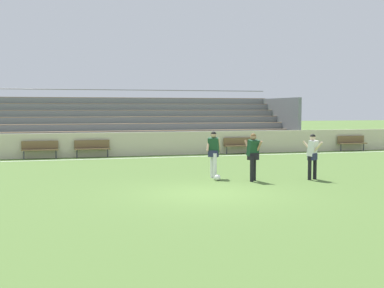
{
  "coord_description": "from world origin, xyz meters",
  "views": [
    {
      "loc": [
        -4.56,
        -14.44,
        2.54
      ],
      "look_at": [
        0.73,
        4.35,
        1.18
      ],
      "focal_mm": 47.72,
      "sensor_mm": 36.0,
      "label": 1
    }
  ],
  "objects_px": {
    "bench_centre_sideline": "(239,144)",
    "bench_near_wall_gap": "(92,147)",
    "player_white_deep_cover": "(313,153)",
    "soccer_ball": "(217,178)",
    "bench_far_left": "(352,142)",
    "player_dark_trailing_run": "(253,153)",
    "bench_far_right": "(40,148)",
    "player_dark_wide_right": "(213,150)",
    "bleacher_stand": "(79,123)"
  },
  "relations": [
    {
      "from": "bench_near_wall_gap",
      "to": "player_dark_wide_right",
      "type": "relative_size",
      "value": 1.06
    },
    {
      "from": "bench_far_left",
      "to": "soccer_ball",
      "type": "xyz_separation_m",
      "value": [
        -11.79,
        -9.84,
        -0.44
      ]
    },
    {
      "from": "bench_centre_sideline",
      "to": "player_dark_trailing_run",
      "type": "distance_m",
      "value": 10.83
    },
    {
      "from": "bench_near_wall_gap",
      "to": "player_dark_trailing_run",
      "type": "distance_m",
      "value": 11.3
    },
    {
      "from": "bench_centre_sideline",
      "to": "bench_near_wall_gap",
      "type": "height_order",
      "value": "same"
    },
    {
      "from": "player_white_deep_cover",
      "to": "player_dark_trailing_run",
      "type": "bearing_deg",
      "value": 174.08
    },
    {
      "from": "bleacher_stand",
      "to": "player_dark_trailing_run",
      "type": "bearing_deg",
      "value": -70.24
    },
    {
      "from": "bench_far_left",
      "to": "bench_near_wall_gap",
      "type": "relative_size",
      "value": 1.0
    },
    {
      "from": "bleacher_stand",
      "to": "player_white_deep_cover",
      "type": "height_order",
      "value": "bleacher_stand"
    },
    {
      "from": "bleacher_stand",
      "to": "bench_far_right",
      "type": "bearing_deg",
      "value": -119.07
    },
    {
      "from": "bench_far_right",
      "to": "player_dark_trailing_run",
      "type": "distance_m",
      "value": 12.61
    },
    {
      "from": "bench_near_wall_gap",
      "to": "player_white_deep_cover",
      "type": "bearing_deg",
      "value": -56.7
    },
    {
      "from": "player_dark_trailing_run",
      "to": "player_dark_wide_right",
      "type": "height_order",
      "value": "player_dark_wide_right"
    },
    {
      "from": "bench_near_wall_gap",
      "to": "player_dark_wide_right",
      "type": "height_order",
      "value": "player_dark_wide_right"
    },
    {
      "from": "bleacher_stand",
      "to": "bench_near_wall_gap",
      "type": "height_order",
      "value": "bleacher_stand"
    },
    {
      "from": "bench_centre_sideline",
      "to": "player_dark_wide_right",
      "type": "distance_m",
      "value": 10.22
    },
    {
      "from": "bench_far_left",
      "to": "player_dark_wide_right",
      "type": "height_order",
      "value": "player_dark_wide_right"
    },
    {
      "from": "bench_centre_sideline",
      "to": "bench_far_right",
      "type": "relative_size",
      "value": 1.0
    },
    {
      "from": "bench_centre_sideline",
      "to": "player_dark_wide_right",
      "type": "xyz_separation_m",
      "value": [
        -4.53,
        -9.15,
        0.47
      ]
    },
    {
      "from": "player_dark_trailing_run",
      "to": "soccer_ball",
      "type": "bearing_deg",
      "value": 159.78
    },
    {
      "from": "bench_far_left",
      "to": "player_dark_trailing_run",
      "type": "height_order",
      "value": "player_dark_trailing_run"
    },
    {
      "from": "bench_far_right",
      "to": "player_dark_wide_right",
      "type": "xyz_separation_m",
      "value": [
        6.21,
        -9.15,
        0.47
      ]
    },
    {
      "from": "bench_near_wall_gap",
      "to": "player_white_deep_cover",
      "type": "distance_m",
      "value": 12.56
    },
    {
      "from": "bench_far_left",
      "to": "bench_near_wall_gap",
      "type": "xyz_separation_m",
      "value": [
        -15.33,
        0.0,
        0.0
      ]
    },
    {
      "from": "bleacher_stand",
      "to": "bench_near_wall_gap",
      "type": "bearing_deg",
      "value": -84.23
    },
    {
      "from": "player_dark_wide_right",
      "to": "bench_far_right",
      "type": "bearing_deg",
      "value": 124.16
    },
    {
      "from": "bench_centre_sideline",
      "to": "player_dark_trailing_run",
      "type": "height_order",
      "value": "player_dark_trailing_run"
    },
    {
      "from": "bench_centre_sideline",
      "to": "soccer_ball",
      "type": "xyz_separation_m",
      "value": [
        -4.6,
        -9.84,
        -0.44
      ]
    },
    {
      "from": "bench_near_wall_gap",
      "to": "player_dark_trailing_run",
      "type": "height_order",
      "value": "player_dark_trailing_run"
    },
    {
      "from": "bench_far_left",
      "to": "player_dark_wide_right",
      "type": "xyz_separation_m",
      "value": [
        -11.72,
        -9.15,
        0.47
      ]
    },
    {
      "from": "bench_far_left",
      "to": "bleacher_stand",
      "type": "bearing_deg",
      "value": 165.9
    },
    {
      "from": "bench_centre_sideline",
      "to": "soccer_ball",
      "type": "distance_m",
      "value": 10.87
    },
    {
      "from": "bench_centre_sideline",
      "to": "bench_far_right",
      "type": "xyz_separation_m",
      "value": [
        -10.74,
        0.0,
        0.0
      ]
    },
    {
      "from": "bench_far_right",
      "to": "bench_near_wall_gap",
      "type": "bearing_deg",
      "value": 0.0
    },
    {
      "from": "player_dark_wide_right",
      "to": "player_white_deep_cover",
      "type": "relative_size",
      "value": 1.05
    },
    {
      "from": "soccer_ball",
      "to": "player_white_deep_cover",
      "type": "bearing_deg",
      "value": -11.08
    },
    {
      "from": "player_dark_wide_right",
      "to": "soccer_ball",
      "type": "xyz_separation_m",
      "value": [
        -0.07,
        -0.68,
        -0.91
      ]
    },
    {
      "from": "bench_near_wall_gap",
      "to": "soccer_ball",
      "type": "xyz_separation_m",
      "value": [
        3.54,
        -9.84,
        -0.44
      ]
    },
    {
      "from": "bench_far_left",
      "to": "player_white_deep_cover",
      "type": "height_order",
      "value": "player_white_deep_cover"
    },
    {
      "from": "player_white_deep_cover",
      "to": "soccer_ball",
      "type": "xyz_separation_m",
      "value": [
        -3.35,
        0.66,
        -0.86
      ]
    },
    {
      "from": "soccer_ball",
      "to": "bench_far_left",
      "type": "bearing_deg",
      "value": 39.83
    },
    {
      "from": "bleacher_stand",
      "to": "soccer_ball",
      "type": "bearing_deg",
      "value": -74.05
    },
    {
      "from": "bench_far_right",
      "to": "player_white_deep_cover",
      "type": "xyz_separation_m",
      "value": [
        9.49,
        -10.49,
        0.42
      ]
    },
    {
      "from": "bleacher_stand",
      "to": "player_white_deep_cover",
      "type": "relative_size",
      "value": 15.9
    },
    {
      "from": "bench_far_right",
      "to": "player_dark_trailing_run",
      "type": "height_order",
      "value": "player_dark_trailing_run"
    },
    {
      "from": "bleacher_stand",
      "to": "player_white_deep_cover",
      "type": "bearing_deg",
      "value": -63.22
    },
    {
      "from": "bench_far_left",
      "to": "bench_near_wall_gap",
      "type": "bearing_deg",
      "value": 180.0
    },
    {
      "from": "bench_far_left",
      "to": "player_dark_wide_right",
      "type": "distance_m",
      "value": 14.88
    },
    {
      "from": "bench_far_right",
      "to": "player_dark_wide_right",
      "type": "bearing_deg",
      "value": -55.84
    },
    {
      "from": "bench_centre_sideline",
      "to": "player_dark_wide_right",
      "type": "height_order",
      "value": "player_dark_wide_right"
    }
  ]
}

